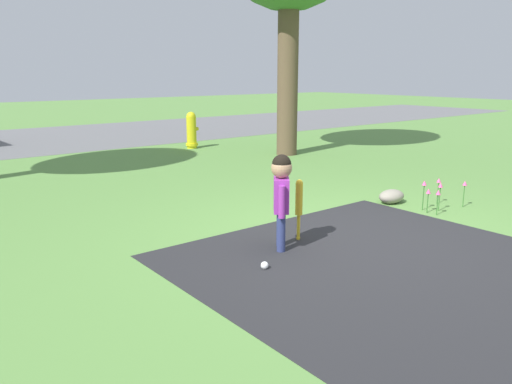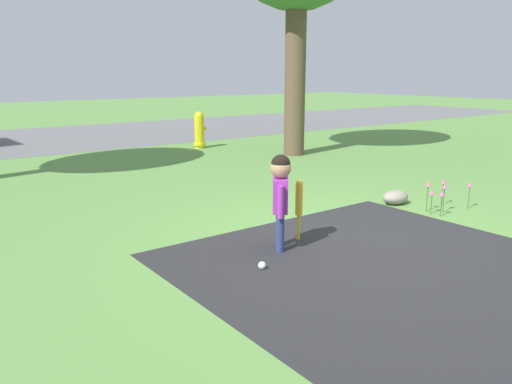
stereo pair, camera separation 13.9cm
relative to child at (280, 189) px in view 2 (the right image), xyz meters
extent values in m
plane|color=#5B8C42|center=(0.87, -0.26, -0.62)|extent=(60.00, 60.00, 0.00)
cube|color=slate|center=(0.87, 10.49, -0.62)|extent=(40.00, 6.00, 0.01)
cylinder|color=navy|center=(-0.05, -0.06, -0.43)|extent=(0.08, 0.08, 0.39)
cylinder|color=navy|center=(0.05, 0.06, -0.43)|extent=(0.08, 0.08, 0.39)
cube|color=purple|center=(0.00, 0.00, -0.06)|extent=(0.28, 0.30, 0.34)
cylinder|color=purple|center=(-0.10, -0.13, -0.09)|extent=(0.07, 0.07, 0.32)
cylinder|color=purple|center=(0.10, 0.13, -0.09)|extent=(0.07, 0.07, 0.32)
sphere|color=tan|center=(0.00, 0.00, 0.21)|extent=(0.21, 0.21, 0.21)
sphere|color=black|center=(0.00, 0.00, 0.24)|extent=(0.19, 0.19, 0.19)
sphere|color=yellow|center=(0.33, 0.09, -0.60)|extent=(0.04, 0.04, 0.04)
cylinder|color=yellow|center=(0.33, 0.09, -0.48)|extent=(0.03, 0.03, 0.28)
cylinder|color=yellow|center=(0.33, 0.09, -0.17)|extent=(0.08, 0.08, 0.34)
sphere|color=yellow|center=(0.33, 0.09, 0.00)|extent=(0.07, 0.07, 0.07)
sphere|color=white|center=(-0.47, -0.32, -0.59)|extent=(0.07, 0.07, 0.07)
cylinder|color=yellow|center=(2.93, 6.51, -0.25)|extent=(0.23, 0.23, 0.74)
sphere|color=yellow|center=(2.93, 6.51, 0.12)|extent=(0.22, 0.22, 0.22)
cylinder|color=yellow|center=(2.93, 6.51, -0.54)|extent=(0.29, 0.29, 0.06)
cylinder|color=yellow|center=(3.06, 6.51, -0.18)|extent=(0.10, 0.08, 0.08)
cylinder|color=brown|center=(4.06, 4.43, 1.19)|extent=(0.44, 0.44, 3.63)
cylinder|color=#38702D|center=(2.53, -0.20, -0.47)|extent=(0.01, 0.01, 0.31)
cone|color=#E54C8C|center=(2.53, -0.20, -0.28)|extent=(0.06, 0.06, 0.06)
cylinder|color=#38702D|center=(2.83, 0.01, -0.48)|extent=(0.01, 0.01, 0.30)
cone|color=#E54C8C|center=(2.83, 0.01, -0.30)|extent=(0.06, 0.06, 0.06)
cylinder|color=#38702D|center=(2.33, -0.29, -0.49)|extent=(0.01, 0.01, 0.26)
cone|color=#E54C8C|center=(2.33, -0.29, -0.33)|extent=(0.06, 0.06, 0.06)
cylinder|color=#38702D|center=(2.95, -0.29, -0.48)|extent=(0.01, 0.01, 0.29)
cone|color=#E54C8C|center=(2.95, -0.29, -0.30)|extent=(0.06, 0.06, 0.06)
cylinder|color=#38702D|center=(2.39, -0.05, -0.46)|extent=(0.01, 0.01, 0.33)
cone|color=#E54C8C|center=(2.39, -0.05, -0.26)|extent=(0.06, 0.06, 0.06)
cylinder|color=#38702D|center=(2.33, -0.16, -0.50)|extent=(0.01, 0.01, 0.25)
cone|color=#E54C8C|center=(2.33, -0.16, -0.34)|extent=(0.06, 0.06, 0.06)
ellipsoid|color=gray|center=(2.38, 0.43, -0.53)|extent=(0.40, 0.28, 0.19)
camera|label=1|loc=(-3.17, -3.57, 1.11)|focal=35.00mm
camera|label=2|loc=(-3.06, -3.66, 1.11)|focal=35.00mm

